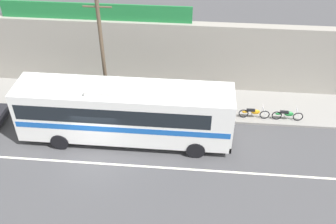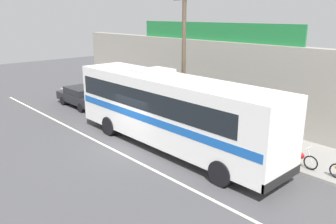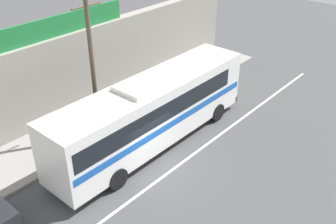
{
  "view_description": "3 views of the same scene",
  "coord_description": "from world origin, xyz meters",
  "px_view_note": "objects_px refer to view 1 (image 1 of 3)",
  "views": [
    {
      "loc": [
        5.46,
        -15.59,
        15.27
      ],
      "look_at": [
        3.84,
        2.28,
        1.48
      ],
      "focal_mm": 41.27,
      "sensor_mm": 36.0,
      "label": 1
    },
    {
      "loc": [
        12.96,
        -9.24,
        6.39
      ],
      "look_at": [
        1.33,
        1.39,
        1.83
      ],
      "focal_mm": 36.29,
      "sensor_mm": 36.0,
      "label": 2
    },
    {
      "loc": [
        -10.92,
        -10.35,
        11.86
      ],
      "look_at": [
        2.55,
        1.34,
        1.45
      ],
      "focal_mm": 41.88,
      "sensor_mm": 36.0,
      "label": 3
    }
  ],
  "objects_px": {
    "utility_pole": "(103,57)",
    "motorcycle_orange": "(254,113)",
    "intercity_bus": "(123,111)",
    "motorcycle_green": "(287,115)",
    "pedestrian_by_curb": "(91,88)",
    "motorcycle_purple": "(216,111)"
  },
  "relations": [
    {
      "from": "intercity_bus",
      "to": "motorcycle_orange",
      "type": "height_order",
      "value": "intercity_bus"
    },
    {
      "from": "utility_pole",
      "to": "motorcycle_green",
      "type": "height_order",
      "value": "utility_pole"
    },
    {
      "from": "utility_pole",
      "to": "pedestrian_by_curb",
      "type": "height_order",
      "value": "utility_pole"
    },
    {
      "from": "pedestrian_by_curb",
      "to": "intercity_bus",
      "type": "bearing_deg",
      "value": -50.88
    },
    {
      "from": "motorcycle_orange",
      "to": "pedestrian_by_curb",
      "type": "relative_size",
      "value": 1.14
    },
    {
      "from": "utility_pole",
      "to": "motorcycle_orange",
      "type": "bearing_deg",
      "value": 0.17
    },
    {
      "from": "motorcycle_orange",
      "to": "motorcycle_purple",
      "type": "bearing_deg",
      "value": -179.43
    },
    {
      "from": "motorcycle_orange",
      "to": "motorcycle_green",
      "type": "height_order",
      "value": "same"
    },
    {
      "from": "motorcycle_orange",
      "to": "motorcycle_purple",
      "type": "relative_size",
      "value": 1.03
    },
    {
      "from": "utility_pole",
      "to": "motorcycle_purple",
      "type": "height_order",
      "value": "utility_pole"
    },
    {
      "from": "intercity_bus",
      "to": "motorcycle_green",
      "type": "distance_m",
      "value": 10.18
    },
    {
      "from": "utility_pole",
      "to": "motorcycle_orange",
      "type": "distance_m",
      "value": 9.85
    },
    {
      "from": "motorcycle_purple",
      "to": "utility_pole",
      "type": "bearing_deg",
      "value": -179.96
    },
    {
      "from": "intercity_bus",
      "to": "motorcycle_orange",
      "type": "relative_size",
      "value": 6.3
    },
    {
      "from": "utility_pole",
      "to": "pedestrian_by_curb",
      "type": "xyz_separation_m",
      "value": [
        -1.33,
        1.02,
        -2.94
      ]
    },
    {
      "from": "intercity_bus",
      "to": "motorcycle_purple",
      "type": "bearing_deg",
      "value": 24.62
    },
    {
      "from": "motorcycle_purple",
      "to": "motorcycle_green",
      "type": "height_order",
      "value": "same"
    },
    {
      "from": "intercity_bus",
      "to": "motorcycle_green",
      "type": "height_order",
      "value": "intercity_bus"
    },
    {
      "from": "utility_pole",
      "to": "motorcycle_purple",
      "type": "distance_m",
      "value": 7.71
    },
    {
      "from": "utility_pole",
      "to": "pedestrian_by_curb",
      "type": "bearing_deg",
      "value": 142.5
    },
    {
      "from": "motorcycle_orange",
      "to": "motorcycle_green",
      "type": "distance_m",
      "value": 2.05
    },
    {
      "from": "intercity_bus",
      "to": "motorcycle_green",
      "type": "relative_size",
      "value": 6.32
    }
  ]
}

